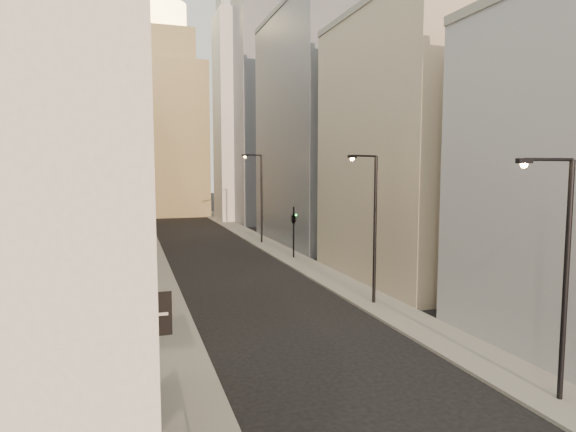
% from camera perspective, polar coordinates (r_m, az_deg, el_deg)
% --- Properties ---
extents(sidewalk_left, '(3.00, 140.00, 0.15)m').
position_cam_1_polar(sidewalk_left, '(57.95, -16.51, -3.09)').
color(sidewalk_left, gray).
rests_on(sidewalk_left, ground).
extents(sidewalk_right, '(3.00, 140.00, 0.15)m').
position_cam_1_polar(sidewalk_right, '(59.75, -3.94, -2.63)').
color(sidewalk_right, gray).
rests_on(sidewalk_right, ground).
extents(left_bldg_beige, '(8.00, 12.00, 16.00)m').
position_cam_1_polar(left_bldg_beige, '(28.59, -26.10, 4.05)').
color(left_bldg_beige, '#BCAA8E').
rests_on(left_bldg_beige, ground).
extents(left_bldg_grey, '(8.00, 16.00, 20.00)m').
position_cam_1_polar(left_bldg_grey, '(44.52, -23.44, 7.01)').
color(left_bldg_grey, '#A4A3A8').
rests_on(left_bldg_grey, ground).
extents(left_bldg_tan, '(8.00, 18.00, 17.00)m').
position_cam_1_polar(left_bldg_tan, '(62.44, -21.94, 5.09)').
color(left_bldg_tan, '#958556').
rests_on(left_bldg_tan, ground).
extents(left_bldg_wingrid, '(8.00, 20.00, 24.00)m').
position_cam_1_polar(left_bldg_wingrid, '(82.49, -21.16, 7.53)').
color(left_bldg_wingrid, gray).
rests_on(left_bldg_wingrid, ground).
extents(right_bldg_beige, '(8.00, 16.00, 20.00)m').
position_cam_1_polar(right_bldg_beige, '(38.13, 13.74, 7.64)').
color(right_bldg_beige, '#BCAA8E').
rests_on(right_bldg_beige, ground).
extents(right_bldg_wingrid, '(8.00, 20.00, 26.00)m').
position_cam_1_polar(right_bldg_wingrid, '(56.27, 2.79, 10.07)').
color(right_bldg_wingrid, gray).
rests_on(right_bldg_wingrid, ground).
extents(highrise, '(21.00, 23.00, 51.20)m').
position_cam_1_polar(highrise, '(86.23, -0.29, 16.93)').
color(highrise, gray).
rests_on(highrise, ground).
extents(clock_tower, '(14.00, 14.00, 44.90)m').
position_cam_1_polar(clock_tower, '(95.05, -14.17, 10.80)').
color(clock_tower, '#958556').
rests_on(clock_tower, ground).
extents(white_tower, '(8.00, 8.00, 41.50)m').
position_cam_1_polar(white_tower, '(82.99, -5.67, 12.43)').
color(white_tower, silver).
rests_on(white_tower, ground).
extents(streetlamp_near, '(2.32, 0.39, 8.84)m').
position_cam_1_polar(streetlamp_near, '(19.59, 29.65, -5.17)').
color(streetlamp_near, black).
rests_on(streetlamp_near, ground).
extents(streetlamp_mid, '(2.35, 0.99, 9.34)m').
position_cam_1_polar(streetlamp_mid, '(30.07, 9.97, -0.53)').
color(streetlamp_mid, black).
rests_on(streetlamp_mid, ground).
extents(streetlamp_far, '(2.55, 1.15, 10.22)m').
position_cam_1_polar(streetlamp_far, '(55.13, -3.38, 2.72)').
color(streetlamp_far, black).
rests_on(streetlamp_far, ground).
extents(traffic_light_left, '(0.55, 0.44, 5.00)m').
position_cam_1_polar(traffic_light_left, '(38.86, -16.15, -1.95)').
color(traffic_light_left, black).
rests_on(traffic_light_left, ground).
extents(traffic_light_right, '(0.91, 0.91, 5.00)m').
position_cam_1_polar(traffic_light_right, '(45.59, 0.67, -0.20)').
color(traffic_light_right, black).
rests_on(traffic_light_right, ground).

